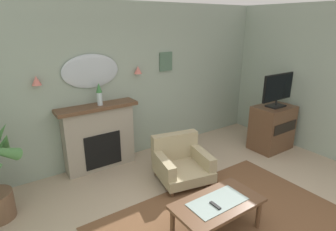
% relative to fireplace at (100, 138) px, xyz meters
% --- Properties ---
extents(wall_back, '(6.97, 0.10, 2.83)m').
position_rel_fireplace_xyz_m(wall_back, '(0.73, 0.22, 0.84)').
color(wall_back, '#93A393').
rests_on(wall_back, ground).
extents(fireplace, '(1.36, 0.36, 1.16)m').
position_rel_fireplace_xyz_m(fireplace, '(0.00, 0.00, 0.00)').
color(fireplace, gray).
rests_on(fireplace, ground).
extents(mantel_vase_left, '(0.10, 0.10, 0.38)m').
position_rel_fireplace_xyz_m(mantel_vase_left, '(0.05, -0.03, 0.79)').
color(mantel_vase_left, silver).
rests_on(mantel_vase_left, fireplace).
extents(wall_mirror, '(0.96, 0.06, 0.56)m').
position_rel_fireplace_xyz_m(wall_mirror, '(-0.00, 0.14, 1.14)').
color(wall_mirror, '#B2BCC6').
extents(wall_sconce_left, '(0.14, 0.14, 0.14)m').
position_rel_fireplace_xyz_m(wall_sconce_left, '(-0.85, 0.09, 1.09)').
color(wall_sconce_left, '#D17066').
extents(wall_sconce_right, '(0.14, 0.14, 0.14)m').
position_rel_fireplace_xyz_m(wall_sconce_right, '(0.85, 0.09, 1.09)').
color(wall_sconce_right, '#D17066').
extents(framed_picture, '(0.28, 0.03, 0.36)m').
position_rel_fireplace_xyz_m(framed_picture, '(1.50, 0.15, 1.18)').
color(framed_picture, '#4C6B56').
extents(coffee_table, '(1.10, 0.60, 0.45)m').
position_rel_fireplace_xyz_m(coffee_table, '(0.55, -2.36, -0.19)').
color(coffee_table, brown).
rests_on(coffee_table, ground).
extents(tv_remote, '(0.04, 0.16, 0.02)m').
position_rel_fireplace_xyz_m(tv_remote, '(0.46, -2.41, -0.12)').
color(tv_remote, black).
rests_on(tv_remote, coffee_table).
extents(armchair_near_fireplace, '(0.95, 0.97, 0.71)m').
position_rel_fireplace_xyz_m(armchair_near_fireplace, '(0.94, -1.10, -0.27)').
color(armchair_near_fireplace, tan).
rests_on(armchair_near_fireplace, ground).
extents(tv_cabinet, '(0.80, 0.57, 0.90)m').
position_rel_fireplace_xyz_m(tv_cabinet, '(3.16, -1.22, -0.12)').
color(tv_cabinet, brown).
rests_on(tv_cabinet, ground).
extents(tv_flatscreen, '(0.84, 0.24, 0.65)m').
position_rel_fireplace_xyz_m(tv_flatscreen, '(3.16, -1.24, 0.68)').
color(tv_flatscreen, black).
rests_on(tv_flatscreen, tv_cabinet).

